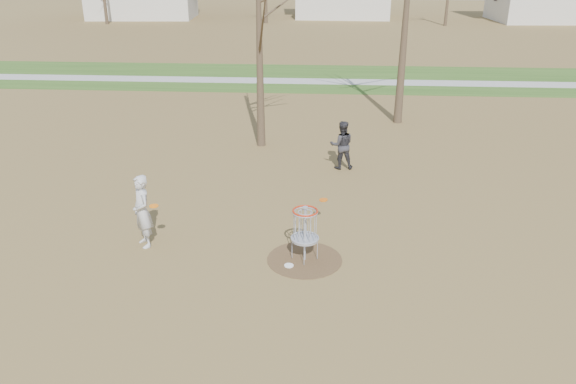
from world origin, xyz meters
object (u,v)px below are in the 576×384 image
object	(u,v)px
player_standing	(142,211)
player_throwing	(342,145)
disc_grounded	(289,266)
disc_golf_basket	(305,225)

from	to	relation	value
player_standing	player_throwing	world-z (taller)	player_standing
player_standing	player_throwing	distance (m)	7.63
player_throwing	disc_grounded	world-z (taller)	player_throwing
player_standing	disc_golf_basket	xyz separation A→B (m)	(4.00, -0.46, -0.01)
player_throwing	player_standing	bearing A→B (deg)	42.75
player_throwing	disc_grounded	xyz separation A→B (m)	(-1.32, -6.58, -0.80)
player_standing	disc_grounded	distance (m)	3.84
player_standing	disc_golf_basket	distance (m)	4.03
disc_golf_basket	player_throwing	bearing A→B (deg)	81.15
player_standing	disc_grounded	size ratio (longest dim) A/B	8.42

